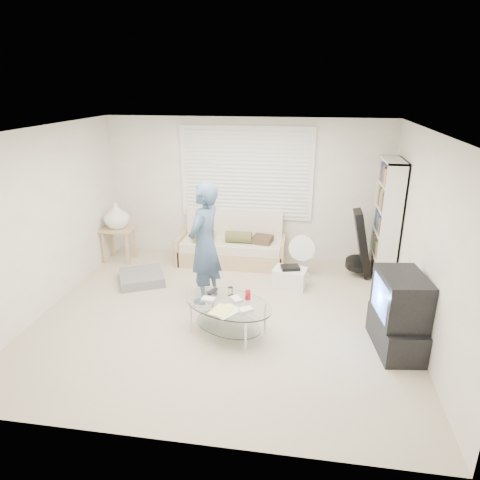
% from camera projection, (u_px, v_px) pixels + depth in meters
% --- Properties ---
extents(ground, '(5.00, 5.00, 0.00)m').
position_uv_depth(ground, '(223.00, 315.00, 5.93)').
color(ground, '#B6A38E').
rests_on(ground, ground).
extents(room_shell, '(5.02, 4.52, 2.51)m').
position_uv_depth(room_shell, '(229.00, 193.00, 5.81)').
color(room_shell, white).
rests_on(room_shell, ground).
extents(window_blinds, '(2.32, 0.08, 1.62)m').
position_uv_depth(window_blinds, '(246.00, 174.00, 7.43)').
color(window_blinds, silver).
rests_on(window_blinds, ground).
extents(futon_sofa, '(1.86, 0.75, 0.91)m').
position_uv_depth(futon_sofa, '(232.00, 247.00, 7.59)').
color(futon_sofa, tan).
rests_on(futon_sofa, ground).
extents(grey_floor_pillow, '(0.90, 0.90, 0.15)m').
position_uv_depth(grey_floor_pillow, '(142.00, 277.00, 6.91)').
color(grey_floor_pillow, slate).
rests_on(grey_floor_pillow, ground).
extents(side_table, '(0.54, 0.44, 1.08)m').
position_uv_depth(side_table, '(117.00, 218.00, 7.51)').
color(side_table, tan).
rests_on(side_table, ground).
extents(bookshelf, '(0.31, 0.82, 1.95)m').
position_uv_depth(bookshelf, '(386.00, 221.00, 6.74)').
color(bookshelf, white).
rests_on(bookshelf, ground).
extents(guitar_case, '(0.42, 0.41, 1.10)m').
position_uv_depth(guitar_case, '(361.00, 248.00, 7.00)').
color(guitar_case, black).
rests_on(guitar_case, ground).
extents(floor_fan, '(0.43, 0.29, 0.71)m').
position_uv_depth(floor_fan, '(302.00, 252.00, 7.03)').
color(floor_fan, white).
rests_on(floor_fan, ground).
extents(storage_bin, '(0.56, 0.44, 0.35)m').
position_uv_depth(storage_bin, '(290.00, 277.00, 6.72)').
color(storage_bin, white).
rests_on(storage_bin, ground).
extents(tv_unit, '(0.58, 0.94, 0.97)m').
position_uv_depth(tv_unit, '(398.00, 313.00, 5.05)').
color(tv_unit, black).
rests_on(tv_unit, ground).
extents(coffee_table, '(1.40, 1.18, 0.56)m').
position_uv_depth(coffee_table, '(228.00, 309.00, 5.38)').
color(coffee_table, silver).
rests_on(coffee_table, ground).
extents(standing_person, '(0.59, 0.74, 1.77)m').
position_uv_depth(standing_person, '(205.00, 244.00, 6.05)').
color(standing_person, '#35496E').
rests_on(standing_person, ground).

